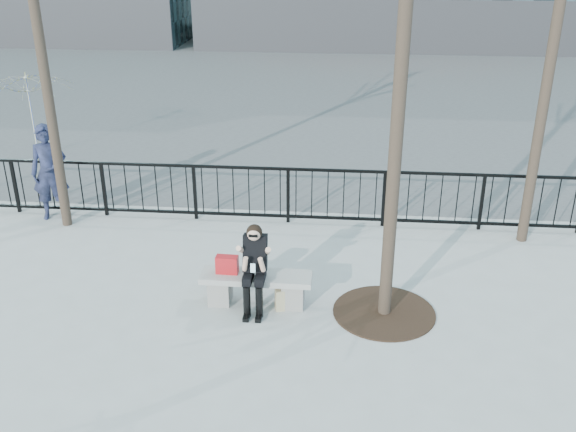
{
  "coord_description": "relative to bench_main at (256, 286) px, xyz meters",
  "views": [
    {
      "loc": [
        1.23,
        -8.23,
        5.11
      ],
      "look_at": [
        0.4,
        0.8,
        1.1
      ],
      "focal_mm": 40.0,
      "sensor_mm": 36.0,
      "label": 1
    }
  ],
  "objects": [
    {
      "name": "vendor_umbrella",
      "position": [
        -6.39,
        6.33,
        0.75
      ],
      "size": [
        2.61,
        2.64,
        2.1
      ],
      "primitive_type": "imported",
      "rotation": [
        0.0,
        0.0,
        -0.15
      ],
      "color": "yellow",
      "rests_on": "ground"
    },
    {
      "name": "seated_woman",
      "position": [
        0.0,
        -0.16,
        0.37
      ],
      "size": [
        0.5,
        0.64,
        1.34
      ],
      "color": "black",
      "rests_on": "ground"
    },
    {
      "name": "railing",
      "position": [
        0.0,
        3.0,
        0.25
      ],
      "size": [
        14.0,
        0.06,
        1.1
      ],
      "color": "black",
      "rests_on": "ground"
    },
    {
      "name": "tree_grate",
      "position": [
        1.9,
        -0.1,
        -0.29
      ],
      "size": [
        1.5,
        1.5,
        0.02
      ],
      "primitive_type": "cylinder",
      "color": "black",
      "rests_on": "ground"
    },
    {
      "name": "shopping_bag",
      "position": [
        0.47,
        -0.12,
        -0.14
      ],
      "size": [
        0.37,
        0.22,
        0.33
      ],
      "primitive_type": "cube",
      "rotation": [
        0.0,
        0.0,
        0.29
      ],
      "color": "#CAC08F",
      "rests_on": "ground"
    },
    {
      "name": "street_surface",
      "position": [
        0.0,
        15.0,
        -0.3
      ],
      "size": [
        60.0,
        23.0,
        0.01
      ],
      "primitive_type": "cube",
      "color": "#474747",
      "rests_on": "ground"
    },
    {
      "name": "bench_main",
      "position": [
        0.0,
        0.0,
        0.0
      ],
      "size": [
        1.65,
        0.46,
        0.49
      ],
      "color": "slate",
      "rests_on": "ground"
    },
    {
      "name": "handbag",
      "position": [
        -0.43,
        0.02,
        0.32
      ],
      "size": [
        0.33,
        0.17,
        0.27
      ],
      "primitive_type": "cube",
      "rotation": [
        0.0,
        0.0,
        -0.04
      ],
      "color": "red",
      "rests_on": "bench_main"
    },
    {
      "name": "standing_man",
      "position": [
        -4.35,
        2.8,
        0.63
      ],
      "size": [
        0.77,
        0.6,
        1.87
      ],
      "primitive_type": "imported",
      "rotation": [
        0.0,
        0.0,
        0.24
      ],
      "color": "black",
      "rests_on": "ground"
    },
    {
      "name": "ground",
      "position": [
        0.0,
        0.0,
        -0.3
      ],
      "size": [
        120.0,
        120.0,
        0.0
      ],
      "primitive_type": "plane",
      "color": "#979893",
      "rests_on": "ground"
    }
  ]
}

